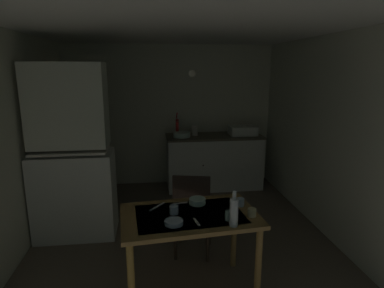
{
  "coord_description": "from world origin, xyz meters",
  "views": [
    {
      "loc": [
        -0.33,
        -3.63,
        1.99
      ],
      "look_at": [
        0.13,
        -0.02,
        1.13
      ],
      "focal_mm": 30.29,
      "sensor_mm": 36.0,
      "label": 1
    }
  ],
  "objects_px": {
    "dining_table": "(190,225)",
    "hand_pump": "(177,126)",
    "glass_bottle": "(234,212)",
    "sink_basin": "(243,130)",
    "mixing_bowl_counter": "(182,135)",
    "serving_bowl_wide": "(197,201)",
    "hutch_cabinet": "(72,158)",
    "teacup_cream": "(252,212)",
    "chair_far_side": "(192,212)"
  },
  "relations": [
    {
      "from": "dining_table",
      "to": "hand_pump",
      "type": "bearing_deg",
      "value": 87.54
    },
    {
      "from": "hand_pump",
      "to": "glass_bottle",
      "type": "xyz_separation_m",
      "value": [
        0.21,
        -2.94,
        -0.18
      ]
    },
    {
      "from": "sink_basin",
      "to": "mixing_bowl_counter",
      "type": "height_order",
      "value": "sink_basin"
    },
    {
      "from": "serving_bowl_wide",
      "to": "glass_bottle",
      "type": "height_order",
      "value": "glass_bottle"
    },
    {
      "from": "hutch_cabinet",
      "to": "sink_basin",
      "type": "height_order",
      "value": "hutch_cabinet"
    },
    {
      "from": "hutch_cabinet",
      "to": "hand_pump",
      "type": "xyz_separation_m",
      "value": [
        1.35,
        1.45,
        0.1
      ]
    },
    {
      "from": "serving_bowl_wide",
      "to": "teacup_cream",
      "type": "bearing_deg",
      "value": -37.02
    },
    {
      "from": "chair_far_side",
      "to": "teacup_cream",
      "type": "relative_size",
      "value": 13.19
    },
    {
      "from": "sink_basin",
      "to": "teacup_cream",
      "type": "bearing_deg",
      "value": -104.19
    },
    {
      "from": "mixing_bowl_counter",
      "to": "hutch_cabinet",
      "type": "bearing_deg",
      "value": -136.21
    },
    {
      "from": "sink_basin",
      "to": "glass_bottle",
      "type": "distance_m",
      "value": 3.03
    },
    {
      "from": "sink_basin",
      "to": "hand_pump",
      "type": "relative_size",
      "value": 1.13
    },
    {
      "from": "hutch_cabinet",
      "to": "mixing_bowl_counter",
      "type": "bearing_deg",
      "value": 43.79
    },
    {
      "from": "dining_table",
      "to": "serving_bowl_wide",
      "type": "bearing_deg",
      "value": 64.86
    },
    {
      "from": "hutch_cabinet",
      "to": "hand_pump",
      "type": "distance_m",
      "value": 1.98
    },
    {
      "from": "mixing_bowl_counter",
      "to": "dining_table",
      "type": "distance_m",
      "value": 2.6
    },
    {
      "from": "hutch_cabinet",
      "to": "chair_far_side",
      "type": "bearing_deg",
      "value": -25.62
    },
    {
      "from": "hand_pump",
      "to": "teacup_cream",
      "type": "relative_size",
      "value": 5.45
    },
    {
      "from": "dining_table",
      "to": "chair_far_side",
      "type": "height_order",
      "value": "chair_far_side"
    },
    {
      "from": "chair_far_side",
      "to": "serving_bowl_wide",
      "type": "relative_size",
      "value": 6.16
    },
    {
      "from": "glass_bottle",
      "to": "chair_far_side",
      "type": "bearing_deg",
      "value": 104.65
    },
    {
      "from": "mixing_bowl_counter",
      "to": "serving_bowl_wide",
      "type": "xyz_separation_m",
      "value": [
        -0.08,
        -2.38,
        -0.14
      ]
    },
    {
      "from": "dining_table",
      "to": "serving_bowl_wide",
      "type": "xyz_separation_m",
      "value": [
        0.1,
        0.21,
        0.13
      ]
    },
    {
      "from": "hutch_cabinet",
      "to": "dining_table",
      "type": "height_order",
      "value": "hutch_cabinet"
    },
    {
      "from": "glass_bottle",
      "to": "serving_bowl_wide",
      "type": "bearing_deg",
      "value": 115.69
    },
    {
      "from": "hutch_cabinet",
      "to": "hand_pump",
      "type": "bearing_deg",
      "value": 47.11
    },
    {
      "from": "mixing_bowl_counter",
      "to": "teacup_cream",
      "type": "relative_size",
      "value": 3.84
    },
    {
      "from": "hutch_cabinet",
      "to": "serving_bowl_wide",
      "type": "distance_m",
      "value": 1.68
    },
    {
      "from": "hand_pump",
      "to": "serving_bowl_wide",
      "type": "bearing_deg",
      "value": -90.41
    },
    {
      "from": "mixing_bowl_counter",
      "to": "dining_table",
      "type": "relative_size",
      "value": 0.22
    },
    {
      "from": "dining_table",
      "to": "serving_bowl_wide",
      "type": "height_order",
      "value": "serving_bowl_wide"
    },
    {
      "from": "hand_pump",
      "to": "glass_bottle",
      "type": "height_order",
      "value": "hand_pump"
    },
    {
      "from": "hand_pump",
      "to": "mixing_bowl_counter",
      "type": "xyz_separation_m",
      "value": [
        0.07,
        -0.1,
        -0.13
      ]
    },
    {
      "from": "hand_pump",
      "to": "dining_table",
      "type": "relative_size",
      "value": 0.32
    },
    {
      "from": "glass_bottle",
      "to": "teacup_cream",
      "type": "bearing_deg",
      "value": 36.93
    },
    {
      "from": "chair_far_side",
      "to": "hutch_cabinet",
      "type": "bearing_deg",
      "value": 154.38
    },
    {
      "from": "chair_far_side",
      "to": "teacup_cream",
      "type": "xyz_separation_m",
      "value": [
        0.42,
        -0.7,
        0.3
      ]
    },
    {
      "from": "glass_bottle",
      "to": "mixing_bowl_counter",
      "type": "bearing_deg",
      "value": 92.81
    },
    {
      "from": "sink_basin",
      "to": "serving_bowl_wide",
      "type": "height_order",
      "value": "sink_basin"
    },
    {
      "from": "sink_basin",
      "to": "chair_far_side",
      "type": "xyz_separation_m",
      "value": [
        -1.11,
        -2.05,
        -0.47
      ]
    },
    {
      "from": "hutch_cabinet",
      "to": "teacup_cream",
      "type": "xyz_separation_m",
      "value": [
        1.75,
        -1.34,
        -0.16
      ]
    },
    {
      "from": "mixing_bowl_counter",
      "to": "glass_bottle",
      "type": "relative_size",
      "value": 0.92
    },
    {
      "from": "serving_bowl_wide",
      "to": "chair_far_side",
      "type": "bearing_deg",
      "value": 89.57
    },
    {
      "from": "dining_table",
      "to": "hutch_cabinet",
      "type": "bearing_deg",
      "value": 135.15
    },
    {
      "from": "hutch_cabinet",
      "to": "serving_bowl_wide",
      "type": "relative_size",
      "value": 13.42
    },
    {
      "from": "hutch_cabinet",
      "to": "glass_bottle",
      "type": "relative_size",
      "value": 6.87
    },
    {
      "from": "hutch_cabinet",
      "to": "mixing_bowl_counter",
      "type": "relative_size",
      "value": 7.47
    },
    {
      "from": "hutch_cabinet",
      "to": "glass_bottle",
      "type": "xyz_separation_m",
      "value": [
        1.55,
        -1.48,
        -0.07
      ]
    },
    {
      "from": "serving_bowl_wide",
      "to": "hand_pump",
      "type": "bearing_deg",
      "value": 89.59
    },
    {
      "from": "serving_bowl_wide",
      "to": "teacup_cream",
      "type": "height_order",
      "value": "teacup_cream"
    }
  ]
}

